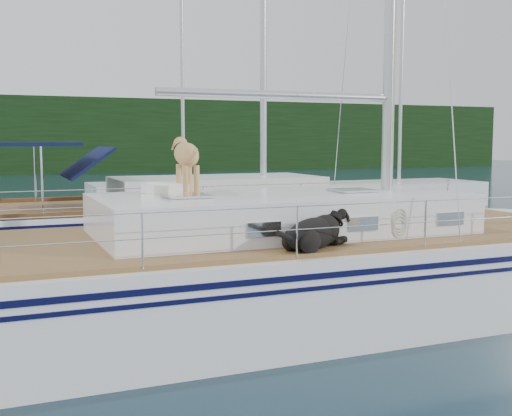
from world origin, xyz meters
name	(u,v)px	position (x,y,z in m)	size (l,w,h in m)	color
ground	(229,323)	(0.00, 0.00, 0.00)	(120.00, 120.00, 0.00)	black
tree_line	(30,135)	(0.00, 45.00, 3.00)	(90.00, 3.00, 6.00)	black
shore_bank	(30,165)	(0.00, 46.20, 0.60)	(92.00, 1.00, 1.20)	#595147
main_sailboat	(235,276)	(0.09, 0.00, 0.67)	(12.00, 3.87, 14.01)	white
neighbor_sailboat	(172,225)	(0.82, 6.01, 0.63)	(11.00, 3.50, 13.30)	white
bg_boat_center	(184,195)	(4.00, 16.00, 0.45)	(7.20, 3.00, 11.65)	white
bg_boat_east	(398,194)	(12.00, 13.00, 0.46)	(6.40, 3.00, 11.65)	white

